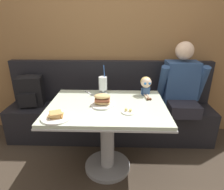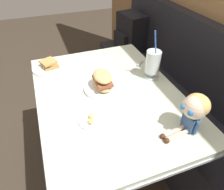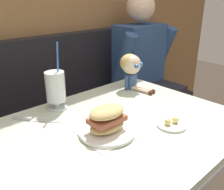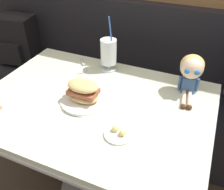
# 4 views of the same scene
# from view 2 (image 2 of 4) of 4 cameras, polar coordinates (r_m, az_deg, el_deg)

# --- Properties ---
(ground_plane) EXTENTS (8.00, 8.00, 0.00)m
(ground_plane) POSITION_cam_2_polar(r_m,az_deg,el_deg) (1.74, -6.73, -20.34)
(ground_plane) COLOR #382D23
(booth_bench) EXTENTS (2.60, 0.48, 1.00)m
(booth_bench) POSITION_cam_2_polar(r_m,az_deg,el_deg) (1.73, 19.22, -5.77)
(booth_bench) COLOR black
(booth_bench) RESTS_ON ground
(diner_table) EXTENTS (1.11, 0.81, 0.74)m
(diner_table) POSITION_cam_2_polar(r_m,az_deg,el_deg) (1.33, -0.94, -6.04)
(diner_table) COLOR beige
(diner_table) RESTS_ON ground
(toast_plate) EXTENTS (0.25, 0.25, 0.06)m
(toast_plate) POSITION_cam_2_polar(r_m,az_deg,el_deg) (1.48, -16.56, 7.66)
(toast_plate) COLOR white
(toast_plate) RESTS_ON diner_table
(milkshake_glass) EXTENTS (0.10, 0.10, 0.32)m
(milkshake_glass) POSITION_cam_2_polar(r_m,az_deg,el_deg) (1.31, 11.17, 8.60)
(milkshake_glass) COLOR silver
(milkshake_glass) RESTS_ON diner_table
(sandwich_plate) EXTENTS (0.22, 0.22, 0.12)m
(sandwich_plate) POSITION_cam_2_polar(r_m,az_deg,el_deg) (1.20, -2.62, 3.29)
(sandwich_plate) COLOR white
(sandwich_plate) RESTS_ON diner_table
(butter_saucer) EXTENTS (0.12, 0.12, 0.04)m
(butter_saucer) POSITION_cam_2_polar(r_m,az_deg,el_deg) (1.03, -5.76, -7.07)
(butter_saucer) COLOR white
(butter_saucer) RESTS_ON diner_table
(butter_knife) EXTENTS (0.17, 0.19, 0.01)m
(butter_knife) POSITION_cam_2_polar(r_m,az_deg,el_deg) (1.46, 7.10, 8.02)
(butter_knife) COLOR silver
(butter_knife) RESTS_ON diner_table
(seated_doll) EXTENTS (0.13, 0.22, 0.20)m
(seated_doll) POSITION_cam_2_polar(r_m,az_deg,el_deg) (0.97, 21.71, -3.57)
(seated_doll) COLOR #385689
(seated_doll) RESTS_ON diner_table
(backpack) EXTENTS (0.33, 0.29, 0.41)m
(backpack) POSITION_cam_2_polar(r_m,az_deg,el_deg) (2.26, 5.22, 17.23)
(backpack) COLOR black
(backpack) RESTS_ON booth_bench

